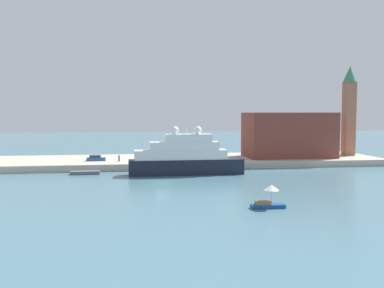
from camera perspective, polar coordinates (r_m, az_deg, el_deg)
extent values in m
plane|color=slate|center=(76.09, -4.01, -5.25)|extent=(400.00, 400.00, 0.00)
cube|color=#B7AD99|center=(102.82, -5.17, -2.35)|extent=(110.00, 22.30, 1.50)
cube|color=black|center=(85.82, -0.76, -3.10)|extent=(23.25, 3.77, 3.12)
cube|color=white|center=(85.38, -1.54, -1.44)|extent=(18.60, 3.47, 1.91)
cube|color=white|center=(85.31, -1.07, -0.25)|extent=(13.95, 3.17, 1.65)
cube|color=white|center=(85.32, -0.46, 0.83)|extent=(9.30, 2.87, 1.55)
cylinder|color=silver|center=(85.15, -0.77, 2.34)|extent=(0.16, 0.16, 2.95)
sphere|color=white|center=(85.52, 0.78, 1.88)|extent=(1.56, 1.56, 1.56)
sphere|color=white|center=(84.90, -2.32, 1.86)|extent=(1.56, 1.56, 1.56)
cube|color=navy|center=(57.09, 10.21, -8.26)|extent=(4.50, 1.35, 0.52)
cube|color=#8C6647|center=(56.77, 9.56, -7.80)|extent=(1.98, 1.08, 0.51)
cylinder|color=#B2B2B2|center=(56.99, 10.66, -7.07)|extent=(0.06, 0.06, 1.87)
cone|color=white|center=(56.75, 10.67, -5.79)|extent=(1.99, 1.99, 0.70)
cube|color=#595966|center=(88.93, -14.21, -3.77)|extent=(5.86, 1.86, 0.69)
cube|color=brown|center=(107.61, 12.90, 1.21)|extent=(21.28, 11.52, 11.06)
cube|color=#9E664C|center=(116.12, 20.40, 3.19)|extent=(2.66, 2.66, 18.84)
cone|color=#387A5B|center=(116.52, 20.55, 8.83)|extent=(3.46, 3.46, 4.06)
cube|color=#1E4C99|center=(99.61, -12.80, -2.01)|extent=(4.22, 1.65, 0.72)
cube|color=#262D33|center=(99.56, -12.93, -1.64)|extent=(2.53, 1.48, 0.57)
cylinder|color=#334C8C|center=(97.33, -9.81, -1.93)|extent=(0.36, 0.36, 1.33)
sphere|color=tan|center=(97.25, -9.82, -1.47)|extent=(0.24, 0.24, 0.24)
cylinder|color=black|center=(93.83, -0.23, -2.25)|extent=(0.51, 0.51, 0.83)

